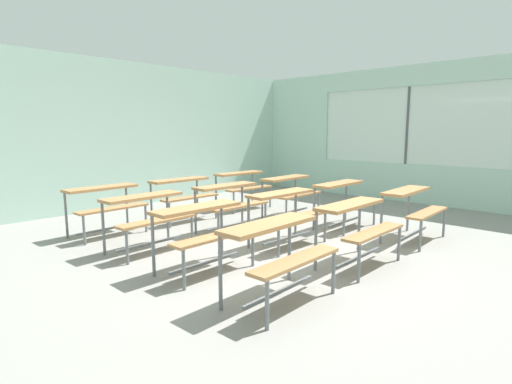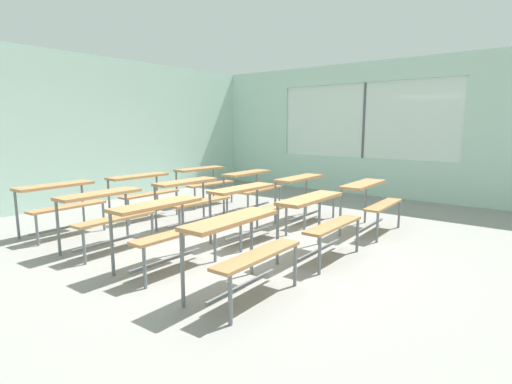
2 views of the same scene
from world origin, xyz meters
The scene contains 15 objects.
ground centered at (0.00, 0.00, -0.03)m, with size 10.00×9.00×0.05m, color gray.
wall_back centered at (0.00, 4.50, 1.50)m, with size 10.00×0.12×3.00m, color silver.
wall_right centered at (5.00, -0.13, 1.45)m, with size 0.12×9.00×3.00m.
desk_bench_r0c0 centered at (-1.07, -0.95, 0.56)m, with size 1.12×0.62×0.74m.
desk_bench_r0c1 centered at (0.35, -0.97, 0.56)m, with size 1.11×0.61×0.74m.
desk_bench_r0c2 centered at (1.90, -0.99, 0.56)m, with size 1.12×0.64×0.74m.
desk_bench_r1c0 centered at (-1.04, 0.19, 0.56)m, with size 1.10×0.60×0.74m.
desk_bench_r1c1 centered at (0.43, 0.18, 0.56)m, with size 1.11×0.61×0.74m.
desk_bench_r1c2 centered at (1.88, 0.16, 0.56)m, with size 1.11×0.62×0.74m.
desk_bench_r2c0 centered at (-1.07, 1.34, 0.56)m, with size 1.13×0.64×0.74m.
desk_bench_r2c1 centered at (0.40, 1.32, 0.56)m, with size 1.11×0.60×0.74m.
desk_bench_r2c2 centered at (1.90, 1.31, 0.56)m, with size 1.12×0.63×0.74m.
desk_bench_r3c0 centered at (-1.07, 2.53, 0.56)m, with size 1.12×0.64×0.74m.
desk_bench_r3c1 centered at (0.35, 2.50, 0.56)m, with size 1.10×0.59×0.74m.
desk_bench_r3c2 centered at (1.86, 2.53, 0.56)m, with size 1.13×0.64×0.74m.
Camera 2 is at (-3.80, -3.30, 1.60)m, focal length 28.00 mm.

